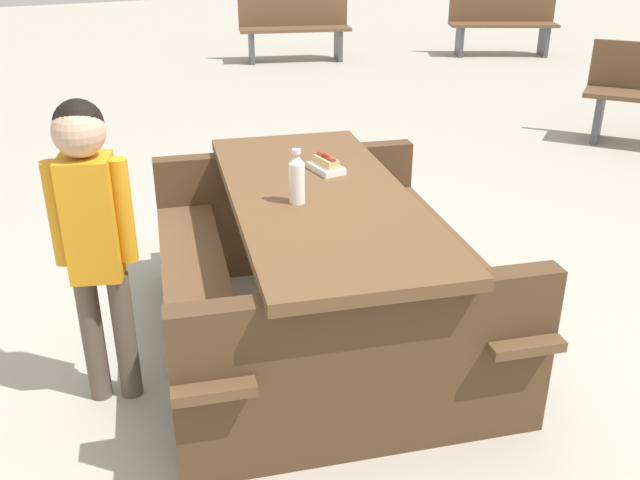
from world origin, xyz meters
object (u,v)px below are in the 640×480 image
object	(u,v)px
picnic_table	(320,256)
child_in_coat	(92,219)
park_bench_far	(502,22)
soda_bottle	(297,178)
hotdog_tray	(326,165)
park_bench_mid	(294,27)

from	to	relation	value
picnic_table	child_in_coat	bearing A→B (deg)	89.84
child_in_coat	park_bench_far	xyz separation A→B (m)	(5.62, -6.57, -0.35)
soda_bottle	hotdog_tray	xyz separation A→B (m)	(0.30, -0.28, -0.07)
soda_bottle	child_in_coat	distance (m)	0.82
hotdog_tray	child_in_coat	size ratio (longest dim) A/B	0.15
hotdog_tray	park_bench_mid	xyz separation A→B (m)	(6.28, -2.63, -0.33)
soda_bottle	park_bench_mid	distance (m)	7.21
hotdog_tray	park_bench_mid	size ratio (longest dim) A/B	0.12
park_bench_mid	picnic_table	bearing A→B (deg)	156.92
picnic_table	child_in_coat	world-z (taller)	child_in_coat
park_bench_far	child_in_coat	bearing A→B (deg)	130.57
picnic_table	soda_bottle	world-z (taller)	soda_bottle
picnic_table	child_in_coat	size ratio (longest dim) A/B	1.64
park_bench_mid	park_bench_far	world-z (taller)	same
child_in_coat	picnic_table	bearing A→B (deg)	-90.16
park_bench_mid	child_in_coat	bearing A→B (deg)	150.21
soda_bottle	park_bench_far	size ratio (longest dim) A/B	0.15
hotdog_tray	soda_bottle	bearing A→B (deg)	136.47
picnic_table	park_bench_mid	xyz separation A→B (m)	(6.52, -2.78, 0.00)
soda_bottle	park_bench_far	distance (m)	8.10
picnic_table	child_in_coat	xyz separation A→B (m)	(0.00, 0.95, 0.36)
soda_bottle	park_bench_mid	size ratio (longest dim) A/B	0.15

